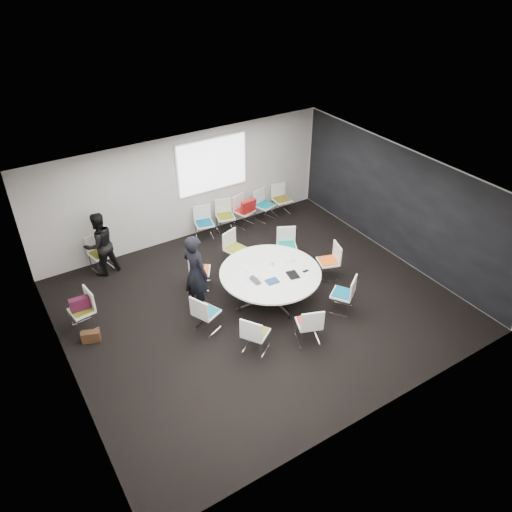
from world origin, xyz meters
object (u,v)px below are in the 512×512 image
chair_back_a (205,229)px  cup (273,263)px  maroon_bag (80,304)px  chair_ring_h (342,300)px  chair_ring_c (236,255)px  chair_ring_b (287,252)px  brown_bag (91,336)px  chair_ring_f (255,340)px  chair_ring_d (200,277)px  chair_person_back (101,259)px  person_main (196,273)px  chair_back_b (225,222)px  person_back (100,244)px  conference_table (270,279)px  laptop (257,279)px  chair_spare_left (84,317)px  chair_ring_g (309,330)px  chair_back_e (281,205)px  chair_back_c (244,216)px  chair_ring_a (328,267)px  chair_ring_e (206,319)px

chair_back_a → cup: chair_back_a is taller
maroon_bag → chair_ring_h: bearing=-26.3°
chair_ring_c → chair_ring_b: bearing=135.2°
brown_bag → chair_ring_h: bearing=-21.5°
chair_ring_f → chair_ring_h: bearing=57.4°
chair_ring_d → chair_person_back: (-1.70, 1.89, 0.00)m
chair_person_back → person_main: 2.90m
chair_back_b → person_back: (-3.41, -0.16, 0.52)m
person_main → chair_ring_c: bearing=-72.4°
person_back → maroon_bag: bearing=48.6°
chair_ring_b → chair_back_a: (-1.21, 2.05, 0.00)m
brown_bag → person_main: bearing=-3.6°
conference_table → chair_ring_f: (-1.14, -1.21, -0.26)m
chair_ring_b → laptop: chair_ring_b is taller
chair_ring_b → chair_back_b: bearing=-47.8°
chair_spare_left → person_back: size_ratio=0.55×
chair_ring_c → brown_bag: size_ratio=2.44×
cup → maroon_bag: cup is taller
chair_ring_b → chair_ring_c: 1.26m
cup → chair_person_back: bearing=135.8°
chair_ring_g → chair_back_e: bearing=82.2°
chair_back_c → person_back: bearing=-15.4°
chair_ring_h → person_back: person_back is taller
chair_ring_b → chair_ring_h: size_ratio=1.00×
chair_ring_a → cup: (-1.42, 0.24, 0.50)m
cup → chair_ring_f: bearing=-133.3°
conference_table → chair_ring_g: size_ratio=2.50×
chair_ring_e → cup: chair_ring_e is taller
chair_back_e → conference_table: bearing=54.9°
chair_back_a → brown_bag: size_ratio=2.44×
person_back → laptop: person_back is taller
chair_ring_b → chair_ring_d: size_ratio=1.00×
chair_back_a → maroon_bag: (-3.73, -1.83, 0.34)m
chair_ring_b → laptop: bearing=62.6°
person_back → laptop: size_ratio=4.78×
chair_ring_d → chair_ring_g: bearing=51.2°
chair_spare_left → chair_person_back: bearing=-34.6°
chair_spare_left → chair_ring_c: bearing=-92.6°
maroon_bag → person_back: bearing=60.3°
chair_ring_c → brown_bag: bearing=-6.9°
person_main → person_back: 2.69m
chair_ring_a → chair_back_c: same height
chair_ring_f → chair_back_c: bearing=117.9°
chair_ring_e → brown_bag: (-2.13, 0.91, -0.16)m
chair_back_e → chair_spare_left: size_ratio=1.00×
chair_back_c → maroon_bag: size_ratio=2.20×
person_back → brown_bag: (-0.98, -2.19, -0.68)m
chair_ring_b → chair_ring_d: same height
conference_table → person_back: bearing=133.6°
chair_back_c → chair_ring_f: bearing=44.1°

